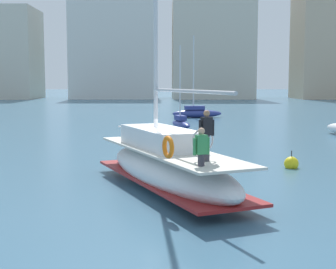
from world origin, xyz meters
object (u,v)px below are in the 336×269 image
object	(u,v)px
moored_cutter_right	(181,122)
mooring_buoy	(291,164)
moored_catamaran	(197,112)
main_sailboat	(168,165)

from	to	relation	value
moored_cutter_right	mooring_buoy	world-z (taller)	moored_cutter_right
mooring_buoy	moored_catamaran	bearing A→B (deg)	94.18
main_sailboat	mooring_buoy	bearing A→B (deg)	37.89
moored_catamaran	mooring_buoy	size ratio (longest dim) A/B	9.28
moored_catamaran	moored_cutter_right	bearing A→B (deg)	-100.10
moored_cutter_right	moored_catamaran	bearing A→B (deg)	79.90
main_sailboat	moored_catamaran	size ratio (longest dim) A/B	1.58
moored_catamaran	moored_cutter_right	world-z (taller)	moored_catamaran
moored_catamaran	moored_cutter_right	size ratio (longest dim) A/B	1.26
main_sailboat	moored_cutter_right	xyz separation A→B (m)	(1.32, 23.17, -0.43)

